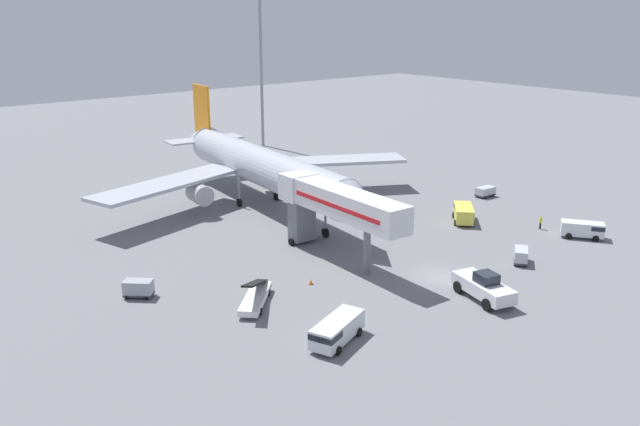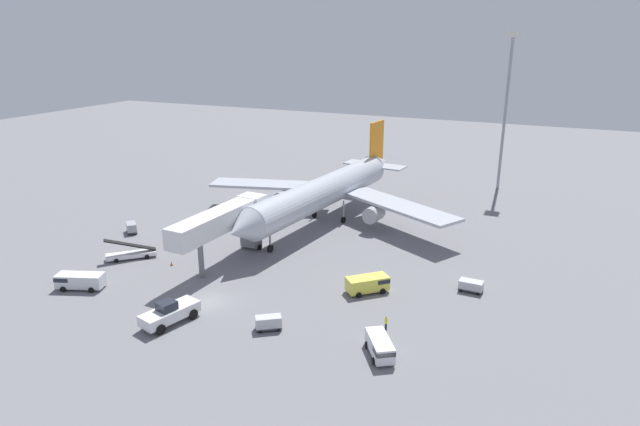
% 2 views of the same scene
% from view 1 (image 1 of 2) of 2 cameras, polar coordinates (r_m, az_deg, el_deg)
% --- Properties ---
extents(ground_plane, '(300.00, 300.00, 0.00)m').
position_cam_1_polar(ground_plane, '(65.66, 10.14, -5.40)').
color(ground_plane, slate).
extents(airplane_at_gate, '(45.22, 47.51, 13.97)m').
position_cam_1_polar(airplane_at_gate, '(87.11, -5.20, 4.03)').
color(airplane_at_gate, '#B7BCC6').
rests_on(airplane_at_gate, ground).
extents(jet_bridge, '(4.18, 17.94, 7.77)m').
position_cam_1_polar(jet_bridge, '(67.60, 1.15, 0.80)').
color(jet_bridge, silver).
rests_on(jet_bridge, ground).
extents(pushback_tug, '(3.97, 6.82, 2.62)m').
position_cam_1_polar(pushback_tug, '(61.13, 13.84, -6.16)').
color(pushback_tug, white).
rests_on(pushback_tug, ground).
extents(belt_loader_truck, '(5.91, 5.82, 3.15)m').
position_cam_1_polar(belt_loader_truck, '(58.85, -5.57, -7.12)').
color(belt_loader_truck, white).
rests_on(belt_loader_truck, ground).
extents(service_van_near_right, '(5.04, 4.95, 1.94)m').
position_cam_1_polar(service_van_near_right, '(82.67, 12.19, 0.04)').
color(service_van_near_right, '#E5DB4C').
rests_on(service_van_near_right, ground).
extents(service_van_mid_right, '(5.93, 3.87, 1.88)m').
position_cam_1_polar(service_van_mid_right, '(52.14, 1.40, -9.98)').
color(service_van_mid_right, silver).
rests_on(service_van_mid_right, ground).
extents(service_van_far_left, '(4.06, 4.84, 1.82)m').
position_cam_1_polar(service_van_far_left, '(80.70, 21.66, -1.27)').
color(service_van_far_left, white).
rests_on(service_van_far_left, ground).
extents(baggage_cart_outer_right, '(2.78, 2.73, 1.58)m').
position_cam_1_polar(baggage_cart_outer_right, '(62.16, -15.30, -6.21)').
color(baggage_cart_outer_right, '#38383D').
rests_on(baggage_cart_outer_right, ground).
extents(baggage_cart_mid_left, '(2.81, 1.57, 1.36)m').
position_cam_1_polar(baggage_cart_mid_left, '(94.31, 13.98, 1.81)').
color(baggage_cart_mid_left, '#38383D').
rests_on(baggage_cart_mid_left, ground).
extents(baggage_cart_far_center, '(2.91, 2.57, 1.51)m').
position_cam_1_polar(baggage_cart_far_center, '(70.78, 16.84, -3.48)').
color(baggage_cart_far_center, '#38383D').
rests_on(baggage_cart_far_center, ground).
extents(ground_crew_worker_foreground, '(0.41, 0.41, 1.61)m').
position_cam_1_polar(ground_crew_worker_foreground, '(82.25, 18.37, -0.74)').
color(ground_crew_worker_foreground, '#1E2333').
rests_on(ground_crew_worker_foreground, ground).
extents(safety_cone_alpha, '(0.36, 0.36, 0.55)m').
position_cam_1_polar(safety_cone_alpha, '(62.83, -0.78, -5.90)').
color(safety_cone_alpha, black).
rests_on(safety_cone_alpha, ground).
extents(apron_light_mast, '(2.40, 2.40, 29.68)m').
position_cam_1_polar(apron_light_mast, '(124.62, -5.13, 14.89)').
color(apron_light_mast, '#93969B').
rests_on(apron_light_mast, ground).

